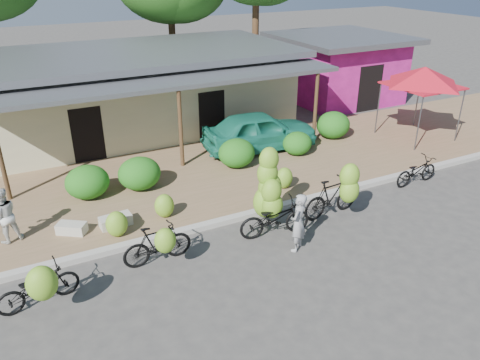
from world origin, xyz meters
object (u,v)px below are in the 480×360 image
Objects in this scene: bike_far_left at (39,286)px; bystander at (4,216)px; vendor at (298,223)px; bike_center at (272,203)px; bike_left at (158,243)px; bike_far_right at (416,171)px; sack_near at (116,221)px; teal_van at (260,131)px; bike_right at (336,194)px; red_canopy at (424,76)px; sack_far at (72,228)px.

bystander reaches higher than bike_far_left.
bike_far_left is at bearing -43.81° from vendor.
bystander is (-6.40, 2.48, 0.02)m from bike_center.
bystander is (-6.53, 3.57, 0.08)m from vendor.
bike_left is 8.95m from bike_far_right.
sack_near is 0.20× the size of teal_van.
red_canopy is at bearing -66.63° from bike_right.
bike_far_right is at bearing 157.43° from bystander.
bike_right reaches higher than sack_far.
vendor is (3.88, -3.07, 0.52)m from sack_near.
bike_right is 8.80m from bystander.
bike_center is at bearing 158.02° from teal_van.
bystander reaches higher than sack_far.
vendor reaches higher than bike_far_left.
vendor reaches higher than bike_left.
bike_center is at bearing -23.70° from sack_far.
bike_far_left is at bearing -165.06° from red_canopy.
bike_right is 2.33× the size of sack_near.
bike_center is 5.76m from bike_far_right.
bike_right is 5.35m from teal_van.
red_canopy is 1.77× the size of bike_right.
teal_van is at bearing 165.30° from red_canopy.
red_canopy is 1.50× the size of bike_center.
bike_far_right is at bearing 156.52° from vendor.
sack_near is 7.05m from teal_van.
bystander reaches higher than bike_left.
teal_van is at bearing -10.50° from bike_right.
teal_van is at bearing 31.64° from bike_far_right.
bike_left is 0.87× the size of bike_right.
bike_center is 5.37m from sack_far.
bike_left is 1.15× the size of bystander.
red_canopy is 15.44m from bike_far_left.
bike_right is (7.91, 0.28, 0.19)m from bike_far_left.
teal_van is (0.54, 5.32, 0.11)m from bike_right.
sack_near is at bearing -8.16° from sack_far.
teal_van is at bearing -16.43° from bike_center.
bystander is at bearing 50.52° from bike_left.
bike_left is (2.73, 0.38, 0.02)m from bike_far_left.
bike_far_left is 2.12× the size of sack_near.
bike_right is (5.18, -0.10, 0.17)m from bike_left.
bike_far_right is (8.93, 0.46, -0.12)m from bike_left.
vendor is (-1.86, -0.89, 0.04)m from bike_right.
vendor is (-8.73, -4.56, -1.83)m from red_canopy.
vendor is at bearing -107.42° from bike_left.
red_canopy is 10.01m from vendor.
sack_far is at bearing 76.04° from bike_center.
sack_near is at bearing 156.62° from bystander.
bike_far_right is at bearing -86.10° from bike_right.
red_canopy is 2.00× the size of bike_far_right.
bike_far_right is 1.17× the size of bystander.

